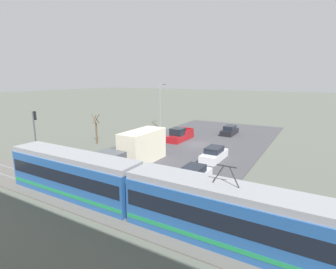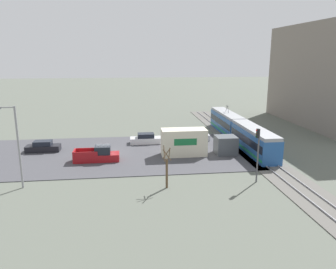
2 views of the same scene
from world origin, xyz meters
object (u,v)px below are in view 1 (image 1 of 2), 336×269
at_px(traffic_light_pole, 35,130).
at_px(street_tree, 96,130).
at_px(box_truck, 135,150).
at_px(sedan_car_0, 214,154).
at_px(street_lamp_near_crossing, 160,103).
at_px(sedan_car_2, 230,131).
at_px(light_rail_tram, 136,191).
at_px(sedan_car_1, 193,176).
at_px(pickup_truck, 180,135).

distance_m(traffic_light_pole, street_tree, 9.56).
bearing_deg(box_truck, traffic_light_pole, 23.92).
bearing_deg(sedan_car_0, street_tree, -176.36).
xyz_separation_m(sedan_car_0, street_lamp_near_crossing, (15.46, -13.37, 4.05)).
relative_size(sedan_car_2, street_tree, 1.05).
bearing_deg(street_tree, light_rail_tram, 142.13).
relative_size(light_rail_tram, box_truck, 2.46).
bearing_deg(sedan_car_1, pickup_truck, 121.70).
bearing_deg(sedan_car_1, sedan_car_2, 98.92).
distance_m(pickup_truck, sedan_car_1, 16.42).
distance_m(box_truck, street_lamp_near_crossing, 21.48).
relative_size(light_rail_tram, street_tree, 5.71).
bearing_deg(street_lamp_near_crossing, street_tree, 82.98).
bearing_deg(street_tree, street_lamp_near_crossing, -97.02).
bearing_deg(sedan_car_0, light_rail_tram, -91.44).
bearing_deg(light_rail_tram, box_truck, -52.49).
height_order(sedan_car_1, street_lamp_near_crossing, street_lamp_near_crossing).
bearing_deg(box_truck, street_lamp_near_crossing, -65.62).
bearing_deg(street_lamp_near_crossing, traffic_light_pole, 86.68).
distance_m(street_tree, street_lamp_near_crossing, 14.85).
xyz_separation_m(sedan_car_0, sedan_car_1, (-0.82, 7.51, 0.02)).
distance_m(sedan_car_0, street_tree, 17.33).
distance_m(pickup_truck, street_tree, 12.15).
bearing_deg(light_rail_tram, traffic_light_pole, -12.77).
distance_m(sedan_car_1, street_lamp_near_crossing, 26.78).
bearing_deg(traffic_light_pole, box_truck, -156.08).
relative_size(box_truck, street_tree, 2.33).
height_order(pickup_truck, street_tree, street_tree).
xyz_separation_m(light_rail_tram, box_truck, (6.33, -8.24, -0.04)).
height_order(sedan_car_2, street_lamp_near_crossing, street_lamp_near_crossing).
bearing_deg(sedan_car_1, light_rail_tram, -99.94).
relative_size(sedan_car_0, street_tree, 1.09).
bearing_deg(street_lamp_near_crossing, box_truck, 114.38).
height_order(street_tree, street_lamp_near_crossing, street_lamp_near_crossing).
relative_size(traffic_light_pole, street_tree, 1.33).
xyz_separation_m(box_truck, pickup_truck, (1.12, -12.45, -0.89)).
relative_size(pickup_truck, traffic_light_pole, 0.98).
height_order(light_rail_tram, sedan_car_2, light_rail_tram).
bearing_deg(box_truck, street_tree, -24.85).
bearing_deg(sedan_car_2, street_tree, -133.66).
bearing_deg(street_tree, sedan_car_2, -133.66).
bearing_deg(box_truck, sedan_car_1, 168.56).
distance_m(light_rail_tram, box_truck, 10.39).
bearing_deg(traffic_light_pole, street_tree, -87.57).
relative_size(light_rail_tram, pickup_truck, 4.40).
distance_m(sedan_car_0, traffic_light_pole, 20.07).
distance_m(box_truck, sedan_car_1, 7.72).
height_order(sedan_car_2, traffic_light_pole, traffic_light_pole).
distance_m(light_rail_tram, pickup_truck, 22.01).
relative_size(sedan_car_1, sedan_car_2, 1.05).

